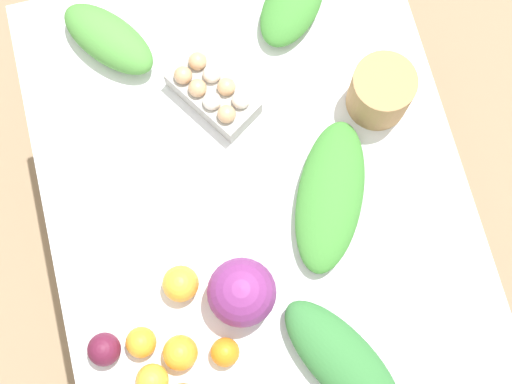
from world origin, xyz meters
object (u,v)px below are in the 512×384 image
Objects in this scene: beet_root at (104,349)px; greens_bunch_kale at (292,5)px; orange_5 at (141,342)px; orange_1 at (152,380)px; orange_2 at (181,284)px; greens_bunch_chard at (330,196)px; orange_0 at (180,353)px; egg_carton at (213,92)px; orange_4 at (225,352)px; cabbage_purple at (242,292)px; greens_bunch_beet_tops at (342,361)px; paper_bag at (381,92)px; greens_bunch_dandelion at (108,39)px.

greens_bunch_kale is at bearing -41.03° from beet_root.
greens_bunch_kale is 0.89m from orange_5.
orange_2 is (0.19, -0.11, 0.01)m from orange_1.
orange_5 is at bearing 113.83° from greens_bunch_chard.
greens_bunch_kale is 3.12× the size of orange_0.
egg_carton is 3.15× the size of orange_0.
orange_4 is 0.19m from orange_5.
greens_bunch_chard is 0.54m from orange_5.
greens_bunch_beet_tops is (-0.20, -0.18, -0.03)m from cabbage_purple.
paper_bag reaches higher than greens_bunch_kale.
orange_5 is (-0.00, -0.08, -0.00)m from beet_root.
orange_0 reaches higher than orange_1.
orange_2 is at bearing 50.57° from greens_bunch_beet_tops.
orange_1 reaches higher than orange_4.
greens_bunch_dandelion reaches higher than orange_5.
paper_bag reaches higher than orange_2.
orange_2 is 0.16m from orange_5.
orange_0 reaches higher than beet_root.
greens_bunch_dandelion is 0.82m from orange_1.
greens_bunch_beet_tops is (-0.37, 0.07, 0.01)m from greens_bunch_chard.
paper_bag is 2.30× the size of orange_4.
greens_bunch_kale is 3.28× the size of beet_root.
cabbage_purple is at bearing -78.68° from orange_5.
greens_bunch_dandelion is 0.78× the size of greens_bunch_beet_tops.
greens_bunch_dandelion is 0.63m from orange_2.
egg_carton is at bearing 10.92° from greens_bunch_beet_tops.
greens_bunch_kale is 2.95× the size of orange_2.
cabbage_purple is 0.62× the size of egg_carton.
paper_bag is 0.44× the size of greens_bunch_beet_tops.
egg_carton is 0.38m from greens_bunch_chard.
orange_2 reaches higher than orange_1.
orange_2 is (0.25, 0.31, -0.00)m from greens_bunch_beet_tops.
paper_bag is at bearing -60.81° from beet_root.
greens_bunch_beet_tops is 4.09× the size of orange_2.
orange_2 is (0.06, 0.13, -0.04)m from cabbage_purple.
greens_bunch_beet_tops is (-0.58, 0.25, -0.03)m from paper_bag.
egg_carton is (0.49, -0.05, -0.03)m from cabbage_purple.
greens_bunch_kale is 3.77× the size of orange_4.
egg_carton is 0.70m from greens_bunch_beet_tops.
greens_bunch_beet_tops is at bearing -109.38° from orange_5.
beet_root is 0.95× the size of orange_0.
orange_0 is at bearing 122.25° from greens_bunch_chard.
orange_1 is at bearing 81.47° from greens_bunch_beet_tops.
greens_bunch_beet_tops is 5.23× the size of orange_4.
egg_carton is at bearing -22.25° from orange_2.
orange_1 reaches higher than orange_5.
paper_bag reaches higher than orange_5.
orange_0 is (-0.58, 0.21, -0.00)m from egg_carton.
orange_0 is 0.09m from orange_5.
egg_carton reaches higher than greens_bunch_dandelion.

